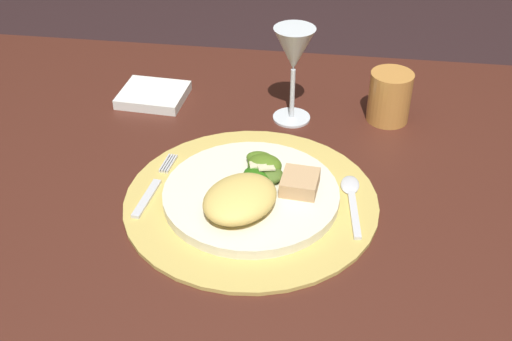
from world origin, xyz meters
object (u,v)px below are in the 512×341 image
napkin (153,95)px  dining_table (269,263)px  wine_glass (294,53)px  spoon (351,195)px  fork (153,187)px  dinner_plate (251,195)px  amber_tumbler (390,97)px

napkin → dining_table: bearing=-43.9°
napkin → wine_glass: wine_glass is taller
spoon → napkin: size_ratio=1.22×
fork → dining_table: bearing=11.5°
napkin → dinner_plate: bearing=-51.1°
dining_table → dinner_plate: 0.17m
dining_table → napkin: (-0.24, 0.23, 0.16)m
amber_tumbler → dinner_plate: bearing=-127.4°
fork → spoon: bearing=4.7°
napkin → fork: bearing=-74.6°
wine_glass → dining_table: bearing=-93.4°
dinner_plate → wine_glass: size_ratio=1.51×
fork → napkin: (-0.07, 0.26, 0.00)m
spoon → napkin: napkin is taller
amber_tumbler → dining_table: bearing=-128.2°
dinner_plate → wine_glass: 0.26m
spoon → wine_glass: wine_glass is taller
dinner_plate → spoon: 0.14m
dining_table → wine_glass: bearing=86.6°
wine_glass → amber_tumbler: 0.18m
spoon → amber_tumbler: 0.24m
dining_table → spoon: size_ratio=9.57×
dining_table → spoon: spoon is taller
dinner_plate → wine_glass: wine_glass is taller
spoon → napkin: (-0.36, 0.24, 0.00)m
dinner_plate → fork: 0.14m
fork → amber_tumbler: 0.43m
spoon → fork: bearing=-175.3°
dinner_plate → fork: (-0.14, 0.00, -0.01)m
fork → dinner_plate: bearing=-1.4°
spoon → amber_tumbler: size_ratio=1.60×
dinner_plate → dining_table: bearing=57.8°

